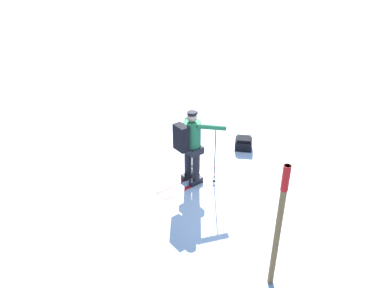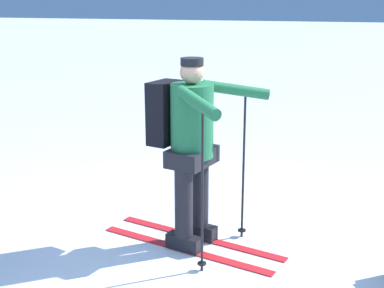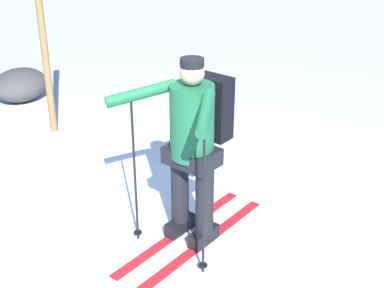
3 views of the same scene
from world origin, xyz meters
name	(u,v)px [view 1 (image 1 of 3)]	position (x,y,z in m)	size (l,w,h in m)	color
ground_plane	(218,190)	(0.00, 0.00, 0.00)	(80.00, 80.00, 0.00)	white
skier	(191,143)	(-0.09, 0.62, 0.92)	(1.65, 0.98, 1.58)	red
dropped_backpack	(243,143)	(1.74, 0.41, 0.14)	(0.51, 0.52, 0.29)	black
trail_marker	(279,220)	(-1.45, -1.83, 1.19)	(0.10, 0.10, 2.06)	olive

